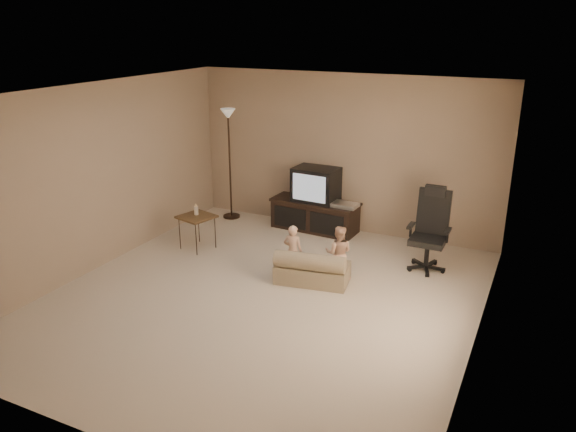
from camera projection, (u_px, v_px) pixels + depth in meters
name	position (u px, v px, depth m)	size (l,w,h in m)	color
floor	(263.00, 298.00, 6.93)	(5.50, 5.50, 0.00)	beige
room_shell	(261.00, 180.00, 6.43)	(5.50, 5.50, 5.50)	silver
tv_stand	(316.00, 205.00, 9.06)	(1.47, 0.61, 1.04)	black
office_chair	(429.00, 240.00, 7.64)	(0.56, 0.56, 1.15)	black
side_table	(197.00, 217.00, 8.29)	(0.57, 0.57, 0.70)	brown
floor_lamp	(229.00, 139.00, 9.32)	(0.29, 0.29, 1.88)	#312116
child_sofa	(312.00, 270.00, 7.28)	(1.01, 0.67, 0.46)	gray
toddler_left	(293.00, 251.00, 7.41)	(0.26, 0.19, 0.72)	#DEAB8B
toddler_right	(338.00, 253.00, 7.33)	(0.36, 0.20, 0.74)	#DEAB8B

